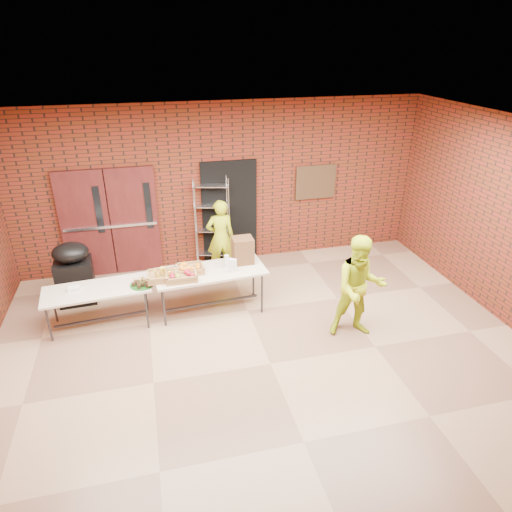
# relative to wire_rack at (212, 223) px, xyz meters

# --- Properties ---
(room) EXTENTS (8.08, 7.08, 3.28)m
(room) POSITION_rel_wire_rack_xyz_m (0.28, -3.32, 0.69)
(room) COLOR brown
(room) RESTS_ON ground
(double_doors) EXTENTS (1.78, 0.12, 2.10)m
(double_doors) POSITION_rel_wire_rack_xyz_m (-1.91, 0.12, 0.14)
(double_doors) COLOR #4D1816
(double_doors) RESTS_ON room
(dark_doorway) EXTENTS (1.10, 0.06, 2.10)m
(dark_doorway) POSITION_rel_wire_rack_xyz_m (0.38, 0.14, 0.14)
(dark_doorway) COLOR black
(dark_doorway) RESTS_ON room
(bronze_plaque) EXTENTS (0.85, 0.04, 0.70)m
(bronze_plaque) POSITION_rel_wire_rack_xyz_m (2.18, 0.13, 0.64)
(bronze_plaque) COLOR #452D1B
(bronze_plaque) RESTS_ON room
(wire_rack) EXTENTS (0.70, 0.38, 1.83)m
(wire_rack) POSITION_rel_wire_rack_xyz_m (0.00, 0.00, 0.00)
(wire_rack) COLOR silver
(wire_rack) RESTS_ON room
(table_left) EXTENTS (1.69, 0.82, 0.67)m
(table_left) POSITION_rel_wire_rack_xyz_m (-2.12, -1.70, -0.30)
(table_left) COLOR tan
(table_left) RESTS_ON room
(table_right) EXTENTS (1.87, 0.89, 0.75)m
(table_right) POSITION_rel_wire_rack_xyz_m (-0.31, -1.67, -0.23)
(table_right) COLOR tan
(table_right) RESTS_ON room
(basket_bananas) EXTENTS (0.47, 0.36, 0.15)m
(basket_bananas) POSITION_rel_wire_rack_xyz_m (-1.09, -1.78, -0.10)
(basket_bananas) COLOR olive
(basket_bananas) RESTS_ON table_right
(basket_oranges) EXTENTS (0.44, 0.34, 0.14)m
(basket_oranges) POSITION_rel_wire_rack_xyz_m (-0.63, -1.64, -0.10)
(basket_oranges) COLOR olive
(basket_oranges) RESTS_ON table_right
(basket_apples) EXTENTS (0.49, 0.38, 0.15)m
(basket_apples) POSITION_rel_wire_rack_xyz_m (-0.80, -1.85, -0.10)
(basket_apples) COLOR olive
(basket_apples) RESTS_ON table_right
(muffin_tray) EXTENTS (0.38, 0.38, 0.09)m
(muffin_tray) POSITION_rel_wire_rack_xyz_m (-1.42, -1.76, -0.20)
(muffin_tray) COLOR #155218
(muffin_tray) RESTS_ON table_left
(napkin_box) EXTENTS (0.17, 0.12, 0.06)m
(napkin_box) POSITION_rel_wire_rack_xyz_m (-2.45, -1.67, -0.21)
(napkin_box) COLOR silver
(napkin_box) RESTS_ON table_left
(coffee_dispenser) EXTENTS (0.34, 0.31, 0.45)m
(coffee_dispenser) POSITION_rel_wire_rack_xyz_m (0.29, -1.50, 0.06)
(coffee_dispenser) COLOR brown
(coffee_dispenser) RESTS_ON table_right
(cup_stack_front) EXTENTS (0.08, 0.08, 0.24)m
(cup_stack_front) POSITION_rel_wire_rack_xyz_m (0.03, -1.81, -0.04)
(cup_stack_front) COLOR silver
(cup_stack_front) RESTS_ON table_right
(cup_stack_mid) EXTENTS (0.07, 0.07, 0.22)m
(cup_stack_mid) POSITION_rel_wire_rack_xyz_m (0.08, -1.80, -0.05)
(cup_stack_mid) COLOR silver
(cup_stack_mid) RESTS_ON table_right
(cup_stack_back) EXTENTS (0.08, 0.08, 0.23)m
(cup_stack_back) POSITION_rel_wire_rack_xyz_m (-0.02, -1.63, -0.05)
(cup_stack_back) COLOR silver
(cup_stack_back) RESTS_ON table_right
(covered_grill) EXTENTS (0.64, 0.55, 1.12)m
(covered_grill) POSITION_rel_wire_rack_xyz_m (-2.56, -0.83, -0.35)
(covered_grill) COLOR black
(covered_grill) RESTS_ON room
(volunteer_woman) EXTENTS (0.56, 0.39, 1.50)m
(volunteer_woman) POSITION_rel_wire_rack_xyz_m (0.10, -0.35, -0.17)
(volunteer_woman) COLOR #B4C916
(volunteer_woman) RESTS_ON room
(volunteer_man) EXTENTS (0.91, 0.77, 1.66)m
(volunteer_man) POSITION_rel_wire_rack_xyz_m (1.78, -2.90, -0.09)
(volunteer_man) COLOR #B4C916
(volunteer_man) RESTS_ON room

